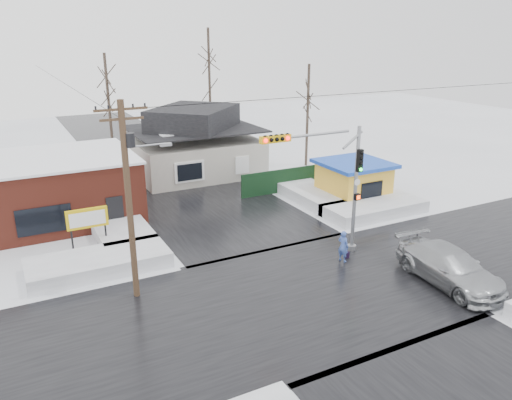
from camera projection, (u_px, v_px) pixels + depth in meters
name	position (u px, v px, depth m)	size (l,w,h in m)	color
ground	(323.00, 289.00, 23.67)	(120.00, 120.00, 0.00)	white
road_ns	(323.00, 289.00, 23.67)	(10.00, 120.00, 0.02)	black
road_ew	(323.00, 289.00, 23.67)	(120.00, 10.00, 0.02)	black
snowbank_nw	(99.00, 263.00, 25.48)	(7.00, 3.00, 0.80)	white
snowbank_ne	(374.00, 208.00, 33.37)	(7.00, 3.00, 0.80)	white
snowbank_nside_w	(116.00, 224.00, 30.56)	(3.00, 8.00, 0.80)	white
snowbank_nside_e	(308.00, 192.00, 36.69)	(3.00, 8.00, 0.80)	white
traffic_signal	(333.00, 176.00, 25.78)	(6.05, 0.68, 7.00)	gray
utility_pole	(130.00, 190.00, 21.50)	(3.15, 0.44, 9.00)	#382619
brick_building	(36.00, 190.00, 31.62)	(12.20, 8.20, 4.12)	maroon
marquee_sign	(87.00, 220.00, 27.09)	(2.20, 0.21, 2.55)	black
house	(195.00, 144.00, 42.19)	(10.40, 8.40, 5.76)	beige
kiosk	(353.00, 181.00, 35.76)	(4.60, 4.60, 2.88)	yellow
fence	(288.00, 180.00, 37.99)	(8.00, 0.12, 1.80)	black
tree_far_left	(106.00, 78.00, 41.22)	(3.00, 3.00, 10.00)	#332821
tree_far_mid	(209.00, 55.00, 46.77)	(3.00, 3.00, 12.00)	#332821
tree_far_right	(308.00, 86.00, 43.44)	(3.00, 3.00, 9.00)	#332821
pedestrian	(343.00, 246.00, 26.29)	(0.63, 0.41, 1.72)	#415FB6
car	(449.00, 267.00, 24.00)	(2.40, 5.91, 1.72)	#A7AAAE
shopping_bag	(347.00, 255.00, 26.85)	(0.28, 0.12, 0.35)	black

